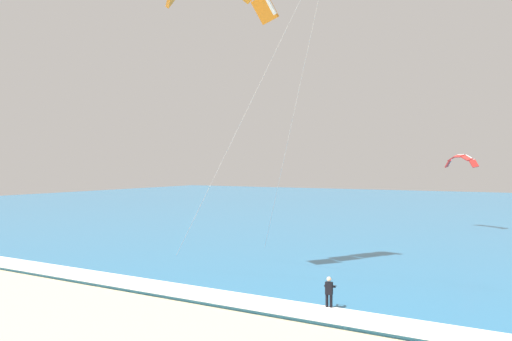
{
  "coord_description": "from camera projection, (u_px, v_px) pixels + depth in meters",
  "views": [
    {
      "loc": [
        6.06,
        -5.77,
        6.94
      ],
      "look_at": [
        -7.37,
        17.84,
        6.71
      ],
      "focal_mm": 33.85,
      "sensor_mm": 36.0,
      "label": 1
    }
  ],
  "objects": [
    {
      "name": "sea",
      "position": [
        483.0,
        212.0,
        72.25
      ],
      "size": [
        200.0,
        120.0,
        0.2
      ],
      "primitive_type": "cube",
      "color": "teal",
      "rests_on": "ground"
    },
    {
      "name": "surfboard",
      "position": [
        329.0,
        312.0,
        22.94
      ],
      "size": [
        0.57,
        1.44,
        0.09
      ],
      "color": "#E04C38",
      "rests_on": "ground"
    },
    {
      "name": "kitesurfer",
      "position": [
        329.0,
        292.0,
        22.95
      ],
      "size": [
        0.55,
        0.55,
        1.69
      ],
      "color": "black",
      "rests_on": "ground"
    },
    {
      "name": "kite_distant",
      "position": [
        460.0,
        160.0,
        52.51
      ],
      "size": [
        3.7,
        2.75,
        1.49
      ],
      "color": "red"
    },
    {
      "name": "surf_foam",
      "position": [
        369.0,
        321.0,
        20.96
      ],
      "size": [
        200.0,
        2.3,
        0.04
      ],
      "primitive_type": "cube",
      "color": "white",
      "rests_on": "sea"
    }
  ]
}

